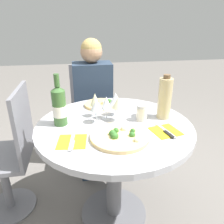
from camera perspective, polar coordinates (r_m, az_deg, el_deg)
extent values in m
plane|color=slate|center=(1.81, 0.48, -24.91)|extent=(12.00, 12.00, 0.00)
cylinder|color=slate|center=(1.80, 0.48, -24.65)|extent=(0.48, 0.48, 0.02)
cylinder|color=slate|center=(1.55, 0.52, -15.81)|extent=(0.11, 0.11, 0.69)
cylinder|color=#B7B7BC|center=(1.36, 0.58, -3.82)|extent=(0.96, 0.96, 0.04)
cylinder|color=slate|center=(2.35, -4.40, -11.69)|extent=(0.37, 0.37, 0.01)
cylinder|color=slate|center=(2.23, -4.57, -7.17)|extent=(0.06, 0.06, 0.44)
cube|color=slate|center=(2.12, -4.77, -1.67)|extent=(0.42, 0.42, 0.03)
cube|color=slate|center=(2.22, -5.42, 6.35)|extent=(0.42, 0.02, 0.47)
cube|color=#28384C|center=(2.08, -4.16, -9.18)|extent=(0.29, 0.34, 0.47)
cube|color=#28384C|center=(2.02, -5.03, 5.41)|extent=(0.34, 0.22, 0.52)
sphere|color=tan|center=(1.94, -5.40, 15.40)|extent=(0.19, 0.19, 0.19)
sphere|color=tan|center=(1.94, -5.43, 16.09)|extent=(0.18, 0.18, 0.18)
cylinder|color=slate|center=(2.01, -24.81, -21.36)|extent=(0.37, 0.37, 0.01)
cylinder|color=slate|center=(1.87, -25.95, -16.59)|extent=(0.06, 0.06, 0.44)
cube|color=slate|center=(1.74, -27.32, -10.52)|extent=(0.42, 0.42, 0.03)
cube|color=slate|center=(1.57, -22.20, -2.72)|extent=(0.02, 0.42, 0.47)
cylinder|color=#E5C17F|center=(1.19, 2.11, -6.40)|extent=(0.32, 0.32, 0.02)
sphere|color=#336B28|center=(1.18, 0.12, -5.61)|extent=(0.04, 0.04, 0.04)
sphere|color=#336B28|center=(1.22, 5.45, -4.92)|extent=(0.03, 0.03, 0.03)
sphere|color=beige|center=(1.13, 6.42, -7.30)|extent=(0.03, 0.03, 0.03)
sphere|color=#336B28|center=(1.18, 5.28, -5.93)|extent=(0.03, 0.03, 0.03)
sphere|color=#336B28|center=(1.16, 0.65, -6.32)|extent=(0.04, 0.04, 0.04)
sphere|color=#336B28|center=(1.22, 1.06, -4.85)|extent=(0.03, 0.03, 0.03)
sphere|color=beige|center=(1.24, 3.02, -4.40)|extent=(0.03, 0.03, 0.03)
cylinder|color=#DBB26B|center=(1.63, -3.18, 1.98)|extent=(0.23, 0.23, 0.02)
sphere|color=#B22D1E|center=(1.63, -3.98, 2.65)|extent=(0.03, 0.03, 0.03)
sphere|color=#336B28|center=(1.61, -4.08, 2.29)|extent=(0.03, 0.03, 0.03)
sphere|color=#B22D1E|center=(1.62, -4.19, 2.53)|extent=(0.03, 0.03, 0.03)
sphere|color=#336B28|center=(1.64, -0.74, 2.81)|extent=(0.04, 0.04, 0.04)
sphere|color=beige|center=(1.61, -2.14, 2.40)|extent=(0.04, 0.04, 0.04)
sphere|color=beige|center=(1.57, -4.36, 1.90)|extent=(0.04, 0.04, 0.04)
cylinder|color=#38602D|center=(1.34, -13.57, 1.03)|extent=(0.08, 0.08, 0.21)
cone|color=#38602D|center=(1.30, -14.07, 6.01)|extent=(0.08, 0.08, 0.03)
cylinder|color=#38602D|center=(1.29, -14.27, 8.02)|extent=(0.03, 0.03, 0.07)
cylinder|color=silver|center=(1.34, -13.50, 0.35)|extent=(0.08, 0.08, 0.07)
cylinder|color=tan|center=(1.43, 13.62, 3.41)|extent=(0.09, 0.09, 0.26)
cylinder|color=brown|center=(1.39, 14.17, 8.97)|extent=(0.04, 0.04, 0.02)
cylinder|color=silver|center=(1.39, 7.74, -0.50)|extent=(0.07, 0.07, 0.09)
cylinder|color=#B2B2B7|center=(1.37, 7.85, 1.46)|extent=(0.06, 0.06, 0.02)
cylinder|color=silver|center=(1.42, -1.46, -1.61)|extent=(0.06, 0.06, 0.00)
cylinder|color=silver|center=(1.41, -1.47, -0.34)|extent=(0.01, 0.01, 0.07)
cone|color=silver|center=(1.38, -1.51, 2.50)|extent=(0.07, 0.07, 0.08)
cylinder|color=silver|center=(1.37, -3.97, -2.61)|extent=(0.06, 0.06, 0.00)
cylinder|color=silver|center=(1.35, -4.02, -1.07)|extent=(0.01, 0.01, 0.08)
cone|color=silver|center=(1.33, -4.10, 1.75)|extent=(0.08, 0.08, 0.06)
cylinder|color=silver|center=(1.47, 0.88, -0.67)|extent=(0.06, 0.06, 0.00)
cylinder|color=silver|center=(1.46, 0.88, 0.67)|extent=(0.01, 0.01, 0.07)
cone|color=silver|center=(1.43, 0.90, 3.50)|extent=(0.08, 0.08, 0.08)
cylinder|color=silver|center=(1.39, 1.56, -2.23)|extent=(0.06, 0.06, 0.00)
cylinder|color=silver|center=(1.37, 1.58, -0.57)|extent=(0.01, 0.01, 0.08)
cone|color=beige|center=(1.34, 1.61, 2.47)|extent=(0.08, 0.08, 0.07)
cylinder|color=silver|center=(1.46, -4.34, -1.02)|extent=(0.06, 0.06, 0.00)
cylinder|color=silver|center=(1.44, -4.38, 0.40)|extent=(0.01, 0.01, 0.08)
cone|color=beige|center=(1.41, -4.48, 3.32)|extent=(0.06, 0.06, 0.08)
cube|color=yellow|center=(1.18, -10.40, -7.59)|extent=(0.17, 0.17, 0.00)
cube|color=silver|center=(1.18, -10.42, -7.40)|extent=(0.04, 0.19, 0.00)
cube|color=silver|center=(1.13, -10.44, -8.51)|extent=(0.03, 0.09, 0.00)
cube|color=yellow|center=(1.30, 13.79, -4.87)|extent=(0.18, 0.18, 0.00)
cube|color=silver|center=(1.30, 13.81, -4.70)|extent=(0.06, 0.19, 0.00)
cube|color=black|center=(1.26, 14.64, -5.59)|extent=(0.04, 0.09, 0.00)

